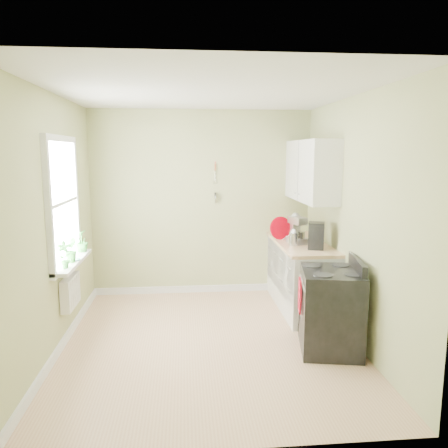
{
  "coord_description": "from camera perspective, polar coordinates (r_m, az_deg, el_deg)",
  "views": [
    {
      "loc": [
        -0.26,
        -4.58,
        2.09
      ],
      "look_at": [
        0.22,
        0.55,
        1.24
      ],
      "focal_mm": 35.0,
      "sensor_mm": 36.0,
      "label": 1
    }
  ],
  "objects": [
    {
      "name": "plant_c",
      "position": [
        5.55,
        -18.11,
        -2.11
      ],
      "size": [
        0.15,
        0.15,
        0.26
      ],
      "primitive_type": "imported",
      "rotation": [
        0.0,
        0.0,
        4.75
      ],
      "color": "#2F832D",
      "rests_on": "window_sill"
    },
    {
      "name": "coffee_maker",
      "position": [
        5.5,
        11.94,
        -1.59
      ],
      "size": [
        0.25,
        0.26,
        0.33
      ],
      "color": "black",
      "rests_on": "countertop"
    },
    {
      "name": "plant_a",
      "position": [
        4.81,
        -20.16,
        -3.8
      ],
      "size": [
        0.18,
        0.15,
        0.29
      ],
      "primitive_type": "imported",
      "rotation": [
        0.0,
        0.0,
        0.32
      ],
      "color": "#2F832D",
      "rests_on": "window_sill"
    },
    {
      "name": "base_cabinets",
      "position": [
        6.02,
        10.0,
        -6.76
      ],
      "size": [
        0.6,
        1.6,
        0.87
      ],
      "primitive_type": "cube",
      "color": "white",
      "rests_on": "floor"
    },
    {
      "name": "plant_b",
      "position": [
        5.07,
        -19.38,
        -3.2
      ],
      "size": [
        0.15,
        0.17,
        0.27
      ],
      "primitive_type": "imported",
      "rotation": [
        0.0,
        0.0,
        1.78
      ],
      "color": "#2F832D",
      "rests_on": "window_sill"
    },
    {
      "name": "countertop",
      "position": [
        5.91,
        10.03,
        -2.52
      ],
      "size": [
        0.64,
        1.6,
        0.04
      ],
      "primitive_type": "cube",
      "color": "beige",
      "rests_on": "base_cabinets"
    },
    {
      "name": "red_tray",
      "position": [
        6.01,
        7.38,
        -0.53
      ],
      "size": [
        0.32,
        0.15,
        0.32
      ],
      "primitive_type": "cylinder",
      "rotation": [
        1.45,
        0.0,
        0.33
      ],
      "color": "#B80013",
      "rests_on": "countertop"
    },
    {
      "name": "wall_utensils",
      "position": [
        6.4,
        -1.15,
        4.62
      ],
      "size": [
        0.02,
        0.14,
        0.58
      ],
      "color": "beige",
      "rests_on": "wall_back"
    },
    {
      "name": "stove",
      "position": [
        4.85,
        13.78,
        -10.81
      ],
      "size": [
        0.74,
        0.81,
        0.99
      ],
      "color": "black",
      "rests_on": "floor"
    },
    {
      "name": "window_sill",
      "position": [
        5.18,
        -19.17,
        -4.69
      ],
      "size": [
        0.18,
        1.14,
        0.04
      ],
      "primitive_type": "cube",
      "color": "white",
      "rests_on": "wall_left"
    },
    {
      "name": "upper_cabinets",
      "position": [
        5.93,
        11.3,
        6.84
      ],
      "size": [
        0.35,
        1.4,
        0.8
      ],
      "primitive_type": "cube",
      "color": "white",
      "rests_on": "wall_right"
    },
    {
      "name": "wall_right",
      "position": [
        5.0,
        16.72,
        0.43
      ],
      "size": [
        0.02,
        3.6,
        2.7
      ],
      "primitive_type": "cube",
      "color": "#B3B77D",
      "rests_on": "floor"
    },
    {
      "name": "window",
      "position": [
        5.09,
        -20.37,
        2.66
      ],
      "size": [
        0.06,
        1.14,
        1.44
      ],
      "color": "white",
      "rests_on": "wall_left"
    },
    {
      "name": "ceiling",
      "position": [
        4.63,
        -2.13,
        17.03
      ],
      "size": [
        3.2,
        3.6,
        0.02
      ],
      "primitive_type": "cube",
      "color": "white",
      "rests_on": "wall_back"
    },
    {
      "name": "floor",
      "position": [
        5.04,
        -1.94,
        -15.27
      ],
      "size": [
        3.2,
        3.6,
        0.02
      ],
      "primitive_type": "cube",
      "color": "tan",
      "rests_on": "ground"
    },
    {
      "name": "wall_left",
      "position": [
        4.83,
        -21.46,
        -0.12
      ],
      "size": [
        0.02,
        3.6,
        2.7
      ],
      "primitive_type": "cube",
      "color": "#B3B77D",
      "rests_on": "floor"
    },
    {
      "name": "kettle",
      "position": [
        5.66,
        9.08,
        -1.72
      ],
      "size": [
        0.21,
        0.12,
        0.21
      ],
      "color": "silver",
      "rests_on": "countertop"
    },
    {
      "name": "jar",
      "position": [
        5.66,
        8.97,
        -2.38
      ],
      "size": [
        0.08,
        0.08,
        0.08
      ],
      "color": "#A8A386",
      "rests_on": "countertop"
    },
    {
      "name": "radiator",
      "position": [
        5.23,
        -19.43,
        -8.33
      ],
      "size": [
        0.12,
        0.5,
        0.35
      ],
      "primitive_type": "cube",
      "color": "white",
      "rests_on": "wall_left"
    },
    {
      "name": "wall_back",
      "position": [
        6.44,
        -2.95,
        2.72
      ],
      "size": [
        3.2,
        0.02,
        2.7
      ],
      "primitive_type": "cube",
      "color": "#B3B77D",
      "rests_on": "floor"
    },
    {
      "name": "stand_mixer",
      "position": [
        5.82,
        9.55,
        -0.84
      ],
      "size": [
        0.26,
        0.35,
        0.39
      ],
      "color": "#B2B2B7",
      "rests_on": "countertop"
    }
  ]
}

